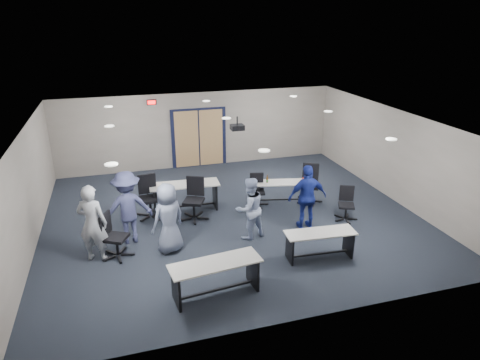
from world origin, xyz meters
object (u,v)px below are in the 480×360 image
object	(u,v)px
table_back_right	(282,188)
person_plaid	(168,218)
person_gray	(92,223)
person_navy	(307,197)
table_front_right	(320,240)
person_back	(127,207)
table_front_left	(216,273)
chair_back_c	(257,190)
person_lightblue	(250,208)
chair_back_b	(194,200)
chair_back_a	(150,197)
chair_loose_left	(116,236)
table_back_left	(185,192)
chair_back_d	(310,184)
chair_loose_right	(346,204)

from	to	relation	value
table_back_right	person_plaid	world-z (taller)	person_plaid
person_gray	person_navy	xyz separation A→B (m)	(5.27, 0.09, -0.05)
table_front_right	person_plaid	size ratio (longest dim) A/B	0.97
person_back	table_front_left	bearing A→B (deg)	112.50
chair_back_c	person_lightblue	size ratio (longest dim) A/B	0.60
table_front_right	table_back_right	size ratio (longest dim) A/B	0.98
table_back_right	chair_back_b	size ratio (longest dim) A/B	1.44
chair_back_a	chair_loose_left	size ratio (longest dim) A/B	1.09
table_back_right	person_navy	bearing A→B (deg)	-76.75
table_back_left	chair_back_a	world-z (taller)	chair_back_a
person_plaid	chair_back_b	bearing A→B (deg)	-146.68
chair_back_b	person_lightblue	xyz separation A→B (m)	(1.15, -1.39, 0.21)
chair_back_b	person_navy	distance (m)	3.04
chair_back_c	chair_loose_left	xyz separation A→B (m)	(-4.00, -1.77, 0.06)
table_back_left	table_front_right	bearing A→B (deg)	-50.94
chair_back_d	person_back	size ratio (longest dim) A/B	0.62
table_back_left	person_lightblue	xyz separation A→B (m)	(1.27, -2.08, 0.25)
chair_loose_right	person_navy	bearing A→B (deg)	-151.32
person_navy	person_back	xyz separation A→B (m)	(-4.48, 0.55, 0.05)
chair_back_a	chair_back_b	size ratio (longest dim) A/B	1.01
table_front_right	table_back_left	distance (m)	4.28
chair_back_c	table_back_left	bearing A→B (deg)	-176.78
table_front_left	chair_back_b	world-z (taller)	chair_back_b
chair_back_d	person_navy	distance (m)	1.68
table_back_right	person_back	bearing A→B (deg)	-153.37
person_navy	person_back	size ratio (longest dim) A/B	0.94
chair_back_c	person_gray	xyz separation A→B (m)	(-4.47, -1.74, 0.44)
chair_back_b	person_gray	size ratio (longest dim) A/B	0.64
table_back_left	person_gray	xyz separation A→B (m)	(-2.41, -2.08, 0.38)
chair_back_b	person_lightblue	size ratio (longest dim) A/B	0.73
chair_back_b	person_back	distance (m)	1.92
person_navy	chair_loose_left	bearing A→B (deg)	5.56
chair_loose_right	person_lightblue	distance (m)	2.83
table_back_left	chair_loose_left	world-z (taller)	chair_loose_left
table_back_left	person_gray	size ratio (longest dim) A/B	1.08
chair_loose_right	person_plaid	distance (m)	4.84
chair_back_a	person_lightblue	world-z (taller)	person_lightblue
person_lightblue	chair_loose_left	bearing A→B (deg)	-16.00
table_back_right	person_back	world-z (taller)	person_back
person_plaid	chair_back_d	bearing A→B (deg)	174.21
chair_loose_left	chair_loose_right	size ratio (longest dim) A/B	1.16
table_back_right	chair_back_b	bearing A→B (deg)	-159.60
table_front_right	table_front_left	bearing A→B (deg)	-160.53
chair_loose_left	person_plaid	world-z (taller)	person_plaid
chair_back_b	chair_back_a	bearing A→B (deg)	-177.90
table_front_right	chair_back_c	world-z (taller)	chair_back_c
table_front_left	chair_loose_left	size ratio (longest dim) A/B	1.74
person_gray	table_front_left	bearing A→B (deg)	160.25
chair_back_d	chair_loose_right	bearing A→B (deg)	-45.17
chair_back_b	chair_back_d	bearing A→B (deg)	28.13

